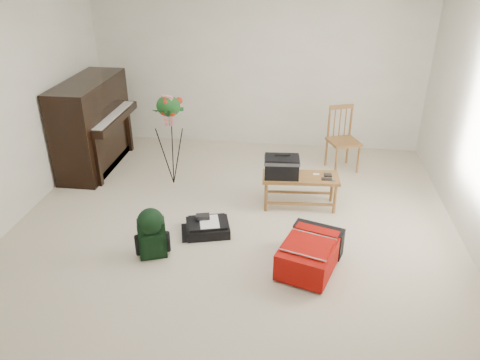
# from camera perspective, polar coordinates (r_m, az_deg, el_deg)

# --- Properties ---
(floor) EXTENTS (5.00, 5.50, 0.01)m
(floor) POSITION_cam_1_polar(r_m,az_deg,el_deg) (5.18, -1.08, -6.98)
(floor) COLOR beige
(floor) RESTS_ON ground
(wall_back) EXTENTS (5.00, 0.04, 2.50)m
(wall_back) POSITION_cam_1_polar(r_m,az_deg,el_deg) (7.22, 2.15, 13.78)
(wall_back) COLOR silver
(wall_back) RESTS_ON floor
(piano) EXTENTS (0.71, 1.50, 1.25)m
(piano) POSITION_cam_1_polar(r_m,az_deg,el_deg) (6.89, -17.46, 6.26)
(piano) COLOR black
(piano) RESTS_ON floor
(bench) EXTENTS (0.93, 0.43, 0.70)m
(bench) POSITION_cam_1_polar(r_m,az_deg,el_deg) (5.57, 5.82, 1.29)
(bench) COLOR brown
(bench) RESTS_ON floor
(dining_chair) EXTENTS (0.51, 0.51, 0.90)m
(dining_chair) POSITION_cam_1_polar(r_m,az_deg,el_deg) (6.71, 12.51, 4.84)
(dining_chair) COLOR brown
(dining_chair) RESTS_ON floor
(red_suitcase) EXTENTS (0.69, 0.86, 0.31)m
(red_suitcase) POSITION_cam_1_polar(r_m,az_deg,el_deg) (4.74, 8.50, -8.50)
(red_suitcase) COLOR #AF1107
(red_suitcase) RESTS_ON floor
(black_duffel) EXTENTS (0.55, 0.49, 0.20)m
(black_duffel) POSITION_cam_1_polar(r_m,az_deg,el_deg) (5.23, -3.97, -5.72)
(black_duffel) COLOR black
(black_duffel) RESTS_ON floor
(green_backpack) EXTENTS (0.32, 0.29, 0.55)m
(green_backpack) POSITION_cam_1_polar(r_m,az_deg,el_deg) (4.81, -10.76, -6.12)
(green_backpack) COLOR black
(green_backpack) RESTS_ON floor
(flower_stand) EXTENTS (0.50, 0.50, 1.25)m
(flower_stand) POSITION_cam_1_polar(r_m,az_deg,el_deg) (6.12, -8.43, 4.75)
(flower_stand) COLOR black
(flower_stand) RESTS_ON floor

